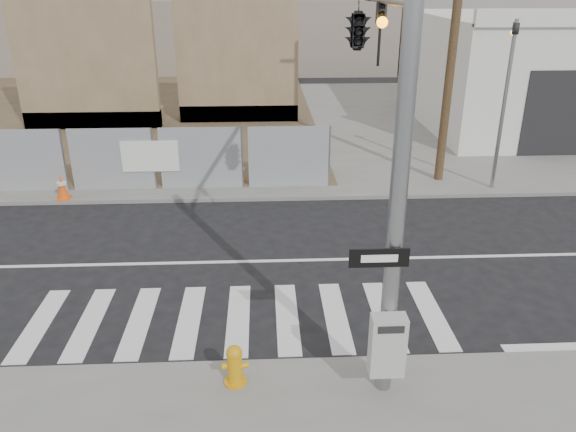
{
  "coord_description": "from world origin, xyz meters",
  "views": [
    {
      "loc": [
        0.56,
        -12.25,
        6.44
      ],
      "look_at": [
        1.11,
        -0.47,
        1.4
      ],
      "focal_mm": 35.0,
      "sensor_mm": 36.0,
      "label": 1
    }
  ],
  "objects_px": {
    "fire_hydrant": "(235,365)",
    "traffic_cone_c": "(62,187)",
    "signal_pole": "(369,77)",
    "traffic_cone_d": "(241,173)",
    "auto_shop": "(559,71)"
  },
  "relations": [
    {
      "from": "fire_hydrant",
      "to": "traffic_cone_c",
      "type": "distance_m",
      "value": 10.47
    },
    {
      "from": "auto_shop",
      "to": "traffic_cone_c",
      "type": "bearing_deg",
      "value": -155.97
    },
    {
      "from": "auto_shop",
      "to": "fire_hydrant",
      "type": "relative_size",
      "value": 16.36
    },
    {
      "from": "traffic_cone_d",
      "to": "fire_hydrant",
      "type": "bearing_deg",
      "value": -88.77
    },
    {
      "from": "traffic_cone_c",
      "to": "traffic_cone_d",
      "type": "height_order",
      "value": "traffic_cone_c"
    },
    {
      "from": "auto_shop",
      "to": "traffic_cone_d",
      "type": "xyz_separation_m",
      "value": [
        -14.18,
        -7.51,
        -2.07
      ]
    },
    {
      "from": "traffic_cone_c",
      "to": "fire_hydrant",
      "type": "bearing_deg",
      "value": -57.39
    },
    {
      "from": "signal_pole",
      "to": "traffic_cone_c",
      "type": "height_order",
      "value": "signal_pole"
    },
    {
      "from": "traffic_cone_c",
      "to": "auto_shop",
      "type": "bearing_deg",
      "value": 24.03
    },
    {
      "from": "signal_pole",
      "to": "traffic_cone_d",
      "type": "relative_size",
      "value": 9.91
    },
    {
      "from": "traffic_cone_d",
      "to": "signal_pole",
      "type": "bearing_deg",
      "value": -70.33
    },
    {
      "from": "signal_pole",
      "to": "fire_hydrant",
      "type": "bearing_deg",
      "value": -134.0
    },
    {
      "from": "fire_hydrant",
      "to": "traffic_cone_c",
      "type": "xyz_separation_m",
      "value": [
        -5.64,
        8.82,
        0.02
      ]
    },
    {
      "from": "fire_hydrant",
      "to": "traffic_cone_c",
      "type": "relative_size",
      "value": 0.95
    },
    {
      "from": "fire_hydrant",
      "to": "traffic_cone_d",
      "type": "distance_m",
      "value": 10.05
    }
  ]
}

